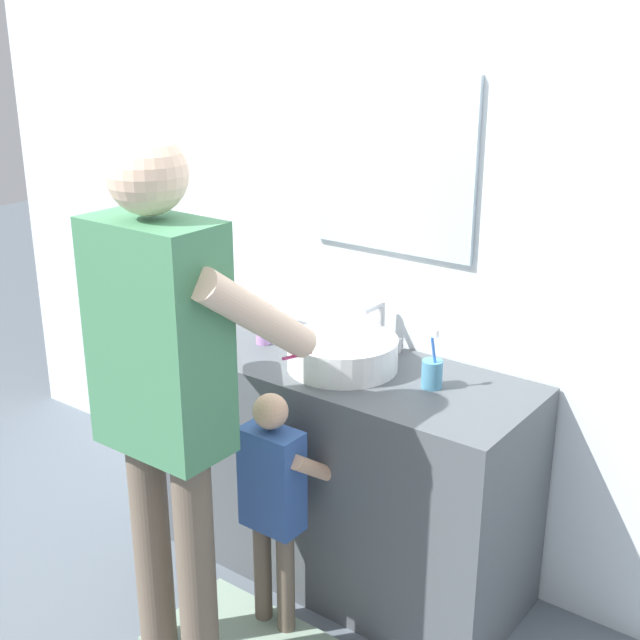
{
  "coord_description": "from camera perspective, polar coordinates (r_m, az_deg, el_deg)",
  "views": [
    {
      "loc": [
        1.57,
        -1.93,
        1.99
      ],
      "look_at": [
        0.0,
        0.15,
        1.06
      ],
      "focal_mm": 47.25,
      "sensor_mm": 36.0,
      "label": 1
    }
  ],
  "objects": [
    {
      "name": "ground_plane",
      "position": [
        3.19,
        -1.71,
        -19.0
      ],
      "size": [
        14.0,
        14.0,
        0.0
      ],
      "primitive_type": "plane",
      "color": "slate"
    },
    {
      "name": "back_wall",
      "position": [
        3.06,
        5.33,
        7.54
      ],
      "size": [
        4.4,
        0.1,
        2.7
      ],
      "color": "silver",
      "rests_on": "ground"
    },
    {
      "name": "vanity_cabinet",
      "position": [
        3.15,
        1.67,
        -10.24
      ],
      "size": [
        1.35,
        0.54,
        0.84
      ],
      "primitive_type": "cube",
      "color": "#4C5156",
      "rests_on": "ground"
    },
    {
      "name": "sink_basin",
      "position": [
        2.92,
        1.53,
        -2.23
      ],
      "size": [
        0.39,
        0.39,
        0.11
      ],
      "color": "white",
      "rests_on": "vanity_cabinet"
    },
    {
      "name": "faucet",
      "position": [
        3.09,
        4.02,
        -0.52
      ],
      "size": [
        0.18,
        0.14,
        0.18
      ],
      "color": "#B7BABF",
      "rests_on": "vanity_cabinet"
    },
    {
      "name": "toothbrush_cup",
      "position": [
        2.79,
        7.6,
        -3.59
      ],
      "size": [
        0.07,
        0.07,
        0.21
      ],
      "color": "#4C8EB2",
      "rests_on": "vanity_cabinet"
    },
    {
      "name": "soap_bottle",
      "position": [
        3.15,
        -3.85,
        -0.43
      ],
      "size": [
        0.06,
        0.06,
        0.16
      ],
      "color": "#B27FC6",
      "rests_on": "vanity_cabinet"
    },
    {
      "name": "child_toddler",
      "position": [
        2.82,
        -3.14,
        -11.6
      ],
      "size": [
        0.27,
        0.27,
        0.88
      ],
      "color": "#6B5B4C",
      "rests_on": "ground"
    },
    {
      "name": "adult_parent",
      "position": [
        2.49,
        -10.45,
        -3.36
      ],
      "size": [
        0.53,
        0.56,
        1.71
      ],
      "color": "#6B5B4C",
      "rests_on": "ground"
    }
  ]
}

